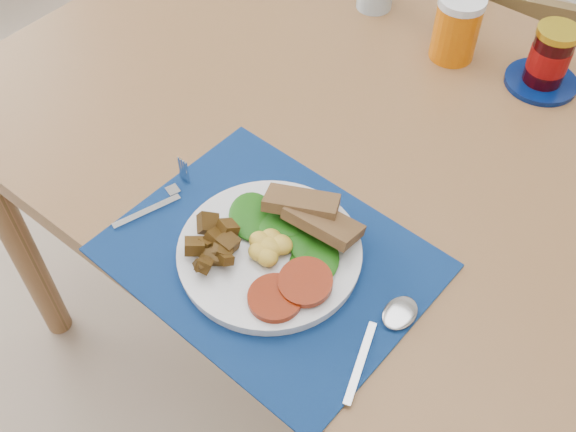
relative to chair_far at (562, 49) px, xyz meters
The scene contains 9 objects.
ground 1.02m from the chair_far, 94.28° to the right, with size 4.00×4.00×0.00m, color gray.
table 0.65m from the chair_far, 95.62° to the right, with size 1.40×0.90×0.75m.
chair_far is the anchor object (origin of this frame).
placemat 0.96m from the chair_far, 93.52° to the right, with size 0.42×0.33×0.00m, color black.
breakfast_plate 0.96m from the chair_far, 93.80° to the right, with size 0.25×0.25×0.06m.
fork 1.00m from the chair_far, 104.47° to the right, with size 0.04×0.15×0.00m.
spoon 0.96m from the chair_far, 82.00° to the right, with size 0.05×0.17×0.01m.
juice_glass 0.46m from the chair_far, 103.53° to the right, with size 0.08×0.08×0.11m, color #D36005.
jam_on_saucer 0.43m from the chair_far, 79.38° to the right, with size 0.12×0.12×0.11m.
Camera 1 is at (0.37, -0.51, 1.50)m, focal length 42.00 mm.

